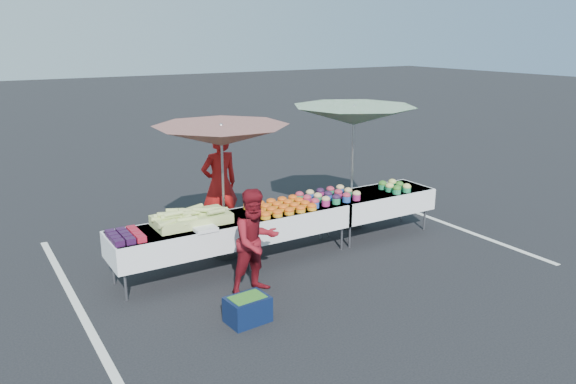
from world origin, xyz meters
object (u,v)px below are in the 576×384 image
table_right (378,201)px  customer (256,242)px  table_center (288,218)px  umbrella_right (354,116)px  vendor (220,184)px  umbrella_left (221,137)px  storage_bin (248,309)px  table_left (177,239)px

table_right → customer: size_ratio=1.31×
table_center → umbrella_right: bearing=18.1°
vendor → umbrella_left: (-0.33, -0.87, 0.97)m
storage_bin → vendor: bearing=66.2°
table_center → umbrella_left: bearing=153.7°
umbrella_left → table_right: bearing=-9.2°
table_right → umbrella_left: (-2.68, 0.43, 1.29)m
vendor → storage_bin: 3.15m
table_right → table_center: bearing=180.0°
table_right → vendor: (-2.34, 1.30, 0.32)m
umbrella_right → storage_bin: 4.23m
table_left → customer: 1.20m
table_center → storage_bin: 2.26m
table_right → vendor: 2.70m
table_center → umbrella_right: (1.63, 0.53, 1.38)m
umbrella_left → storage_bin: size_ratio=4.98×
table_center → umbrella_right: umbrella_right is taller
table_right → vendor: size_ratio=1.03×
table_left → umbrella_left: 1.64m
table_left → customer: size_ratio=1.31×
table_center → umbrella_left: 1.62m
table_center → table_right: 1.80m
table_center → storage_bin: bearing=-133.9°
storage_bin → umbrella_left: bearing=67.2°
table_right → umbrella_left: umbrella_left is taller
storage_bin → table_right: bearing=20.8°
umbrella_left → table_left: bearing=-154.8°
table_right → customer: bearing=-162.0°
customer → vendor: bearing=72.4°
table_center → vendor: vendor is taller
table_center → umbrella_left: size_ratio=0.72×
umbrella_left → storage_bin: bearing=-108.0°
vendor → customer: vendor is taller
customer → storage_bin: 0.98m
table_left → storage_bin: bearing=-80.7°
table_center → vendor: size_ratio=1.03×
customer → table_center: bearing=36.8°
table_center → customer: (-1.06, -0.93, 0.12)m
vendor → customer: size_ratio=1.27×
vendor → storage_bin: (-1.00, -2.90, -0.73)m
umbrella_right → storage_bin: size_ratio=4.40×
vendor → umbrella_right: umbrella_right is taller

